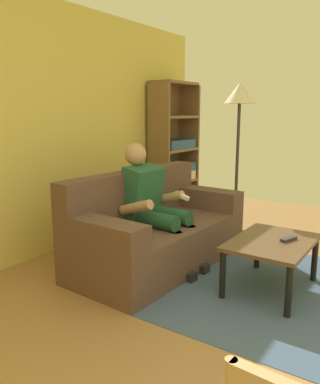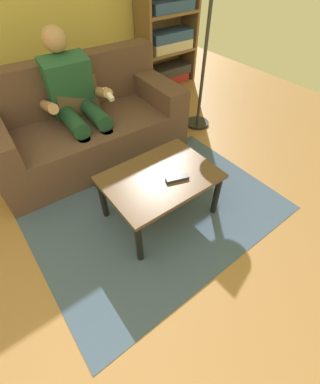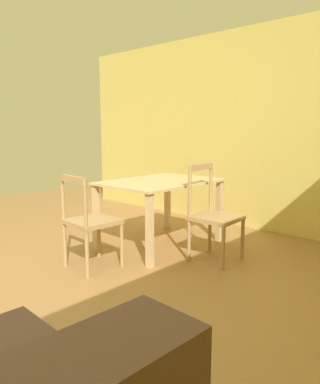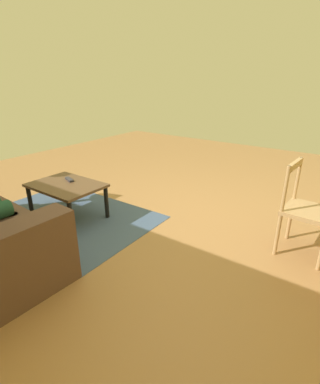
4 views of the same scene
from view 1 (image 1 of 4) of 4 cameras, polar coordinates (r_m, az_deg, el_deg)
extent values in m
cube|color=brown|center=(3.77, 0.00, -7.60)|extent=(1.86, 0.94, 0.42)
cube|color=brown|center=(3.85, -3.95, -0.32)|extent=(1.83, 0.28, 0.47)
cube|color=brown|center=(3.11, -8.85, -5.87)|extent=(0.28, 0.87, 0.21)
cube|color=brown|center=(4.32, 6.32, -0.84)|extent=(0.28, 0.87, 0.21)
cube|color=brown|center=(3.76, -2.10, -1.47)|extent=(0.40, 0.15, 0.36)
cube|color=#23563D|center=(3.74, -2.77, -0.30)|extent=(0.41, 0.33, 0.56)
sphere|color=tan|center=(3.72, -3.64, 5.56)|extent=(0.21, 0.21, 0.21)
cylinder|color=#1C4530|center=(3.54, -0.54, -4.17)|extent=(0.17, 0.45, 0.15)
cylinder|color=tan|center=(3.50, 2.36, -9.16)|extent=(0.11, 0.11, 0.42)
cube|color=black|center=(3.52, 3.43, -12.00)|extent=(0.11, 0.24, 0.08)
cylinder|color=#1C4530|center=(3.71, 1.53, -3.43)|extent=(0.17, 0.45, 0.15)
cylinder|color=tan|center=(3.67, 4.33, -8.16)|extent=(0.11, 0.11, 0.42)
cube|color=black|center=(3.69, 5.35, -10.87)|extent=(0.11, 0.24, 0.08)
cylinder|color=tan|center=(3.47, -3.53, -2.27)|extent=(0.10, 0.35, 0.19)
cylinder|color=tan|center=(3.85, 1.30, -0.85)|extent=(0.10, 0.35, 0.19)
cube|color=white|center=(3.76, 3.28, -0.57)|extent=(0.05, 0.16, 0.08)
cube|color=brown|center=(3.32, 16.18, -7.09)|extent=(0.83, 0.60, 0.03)
cylinder|color=black|center=(3.00, 18.38, -13.71)|extent=(0.05, 0.05, 0.40)
cylinder|color=black|center=(3.67, 21.76, -9.18)|extent=(0.05, 0.05, 0.40)
cylinder|color=black|center=(3.16, 9.18, -11.90)|extent=(0.05, 0.05, 0.40)
cylinder|color=black|center=(3.81, 14.11, -7.96)|extent=(0.05, 0.05, 0.40)
cube|color=#2D2D38|center=(3.36, 18.37, -6.57)|extent=(0.18, 0.10, 0.02)
cube|color=brown|center=(5.21, -0.29, 5.70)|extent=(0.04, 0.36, 1.83)
cube|color=brown|center=(5.87, 4.17, 6.34)|extent=(0.04, 0.36, 1.83)
cube|color=brown|center=(5.63, 0.60, 6.15)|extent=(0.83, 0.02, 1.83)
cube|color=brown|center=(5.69, 2.01, -2.96)|extent=(0.76, 0.36, 0.04)
cube|color=brown|center=(5.60, 2.04, 1.57)|extent=(0.76, 0.36, 0.04)
cube|color=brown|center=(5.53, 2.07, 6.23)|extent=(0.76, 0.36, 0.04)
cube|color=brown|center=(5.51, 2.11, 10.97)|extent=(0.76, 0.36, 0.04)
cube|color=brown|center=(5.52, 2.14, 15.71)|extent=(0.76, 0.36, 0.04)
cube|color=maroon|center=(5.66, 2.16, -2.23)|extent=(0.62, 0.29, 0.12)
cube|color=#333338|center=(5.66, 2.33, -0.99)|extent=(0.63, 0.31, 0.12)
cube|color=beige|center=(5.59, 2.33, 2.37)|extent=(0.63, 0.31, 0.12)
cube|color=#2D5193|center=(5.57, 2.33, 3.58)|extent=(0.63, 0.31, 0.12)
cube|color=#2D5193|center=(5.53, 2.31, 7.03)|extent=(0.63, 0.30, 0.12)
cube|color=#3D5170|center=(3.47, 15.79, -13.46)|extent=(2.02, 1.42, 0.01)
cylinder|color=black|center=(4.83, 10.86, -5.89)|extent=(0.28, 0.28, 0.03)
cylinder|color=#333333|center=(4.66, 11.22, 3.05)|extent=(0.04, 0.04, 1.55)
cone|color=beige|center=(4.61, 11.67, 14.09)|extent=(0.36, 0.36, 0.24)
camera|label=2|loc=(2.17, 41.35, 16.21)|focal=24.56mm
camera|label=3|loc=(3.88, -13.33, 8.70)|focal=34.68mm
camera|label=4|loc=(2.89, -50.45, 10.05)|focal=26.96mm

